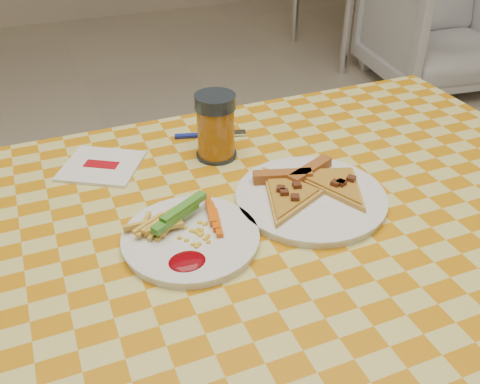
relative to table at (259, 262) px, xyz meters
name	(u,v)px	position (x,y,z in m)	size (l,w,h in m)	color
table	(259,262)	(0.00, 0.00, 0.00)	(1.28, 0.88, 0.76)	silver
plate_left	(191,240)	(-0.11, 0.00, 0.08)	(0.21, 0.21, 0.01)	white
plate_right	(311,199)	(0.11, 0.03, 0.08)	(0.25, 0.25, 0.01)	white
fries_veggies	(182,227)	(-0.12, 0.02, 0.10)	(0.17, 0.16, 0.04)	gold
pizza_slices	(309,187)	(0.11, 0.05, 0.09)	(0.28, 0.23, 0.02)	gold
drink_glass	(216,127)	(0.01, 0.24, 0.14)	(0.08, 0.08, 0.13)	black
napkin	(102,166)	(-0.20, 0.28, 0.08)	(0.18, 0.18, 0.01)	white
fork	(211,134)	(0.03, 0.32, 0.08)	(0.15, 0.06, 0.01)	navy
bg_chair	(444,20)	(1.98, 1.81, -0.30)	(0.75, 0.70, 0.77)	#4F341B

